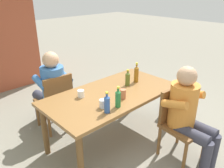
% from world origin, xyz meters
% --- Properties ---
extents(ground_plane, '(24.00, 24.00, 0.00)m').
position_xyz_m(ground_plane, '(0.00, 0.00, 0.00)').
color(ground_plane, gray).
extents(dining_table, '(1.74, 0.90, 0.73)m').
position_xyz_m(dining_table, '(0.00, 0.00, 0.64)').
color(dining_table, olive).
rests_on(dining_table, ground_plane).
extents(chair_near_right, '(0.49, 0.49, 0.87)m').
position_xyz_m(chair_near_right, '(0.40, -0.75, 0.49)').
color(chair_near_right, brown).
rests_on(chair_near_right, ground_plane).
extents(chair_far_left, '(0.46, 0.46, 0.87)m').
position_xyz_m(chair_far_left, '(-0.39, 0.75, 0.49)').
color(chair_far_left, brown).
rests_on(chair_far_left, ground_plane).
extents(person_in_white_shirt, '(0.47, 0.61, 1.18)m').
position_xyz_m(person_in_white_shirt, '(0.39, -0.86, 0.66)').
color(person_in_white_shirt, orange).
rests_on(person_in_white_shirt, ground_plane).
extents(person_in_plaid_shirt, '(0.47, 0.61, 1.18)m').
position_xyz_m(person_in_plaid_shirt, '(-0.39, 0.86, 0.66)').
color(person_in_plaid_shirt, '#3D70B2').
rests_on(person_in_plaid_shirt, ground_plane).
extents(bottle_blue, '(0.06, 0.06, 0.24)m').
position_xyz_m(bottle_blue, '(-0.37, -0.32, 0.83)').
color(bottle_blue, '#2D56A3').
rests_on(bottle_blue, dining_table).
extents(bottle_green, '(0.06, 0.06, 0.25)m').
position_xyz_m(bottle_green, '(-0.20, -0.31, 0.83)').
color(bottle_green, '#287A38').
rests_on(bottle_green, dining_table).
extents(bottle_olive, '(0.06, 0.06, 0.23)m').
position_xyz_m(bottle_olive, '(0.32, 0.03, 0.82)').
color(bottle_olive, '#566623').
rests_on(bottle_olive, dining_table).
extents(bottle_amber, '(0.06, 0.06, 0.28)m').
position_xyz_m(bottle_amber, '(0.49, 0.03, 0.85)').
color(bottle_amber, '#996019').
rests_on(bottle_amber, dining_table).
extents(cup_terracotta, '(0.07, 0.07, 0.12)m').
position_xyz_m(cup_terracotta, '(-0.02, -0.21, 0.78)').
color(cup_terracotta, '#BC6B47').
rests_on(cup_terracotta, dining_table).
extents(cup_glass, '(0.08, 0.08, 0.10)m').
position_xyz_m(cup_glass, '(-0.34, -0.21, 0.77)').
color(cup_glass, silver).
rests_on(cup_glass, dining_table).
extents(cup_white, '(0.08, 0.08, 0.09)m').
position_xyz_m(cup_white, '(-0.36, 0.17, 0.77)').
color(cup_white, white).
rests_on(cup_white, dining_table).
extents(backpack_by_near_side, '(0.30, 0.22, 0.45)m').
position_xyz_m(backpack_by_near_side, '(1.25, -0.14, 0.22)').
color(backpack_by_near_side, '#2D4784').
rests_on(backpack_by_near_side, ground_plane).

